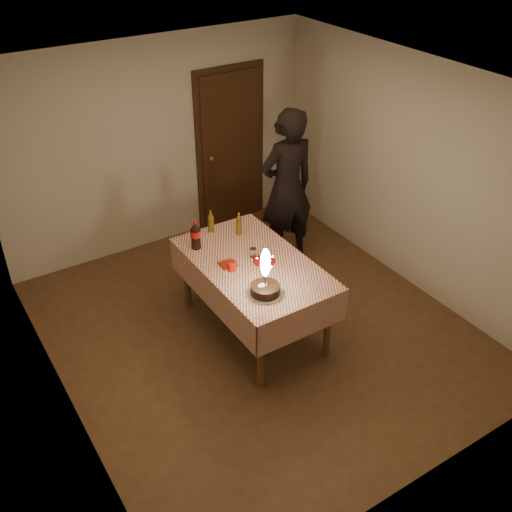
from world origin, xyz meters
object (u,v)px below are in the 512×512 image
Objects in this scene: birthday_cake at (265,283)px; clear_cup at (253,253)px; cola_bottle at (196,235)px; red_plate at (264,261)px; photographer at (287,188)px; amber_bottle_right at (239,224)px; amber_bottle_left at (211,222)px; dining_table at (253,272)px; red_cup at (231,266)px.

clear_cup is at bearing 67.79° from birthday_cake.
birthday_cake is 1.52× the size of cola_bottle.
cola_bottle is at bearing 99.04° from birthday_cake.
photographer is (0.98, 1.01, 0.12)m from red_plate.
cola_bottle is 1.25× the size of amber_bottle_right.
amber_bottle_left and amber_bottle_right have the same top height.
dining_table is 0.62m from amber_bottle_right.
clear_cup is (0.24, 0.59, -0.07)m from birthday_cake.
red_plate is at bearing -134.11° from photographer.
amber_bottle_right is at bearing 73.08° from dining_table.
cola_bottle is 0.36m from amber_bottle_left.
birthday_cake is 1.89× the size of amber_bottle_left.
cola_bottle is 1.49m from photographer.
birthday_cake is 0.50m from red_cup.
amber_bottle_right reaches higher than red_plate.
photographer reaches higher than birthday_cake.
cola_bottle is 1.25× the size of amber_bottle_left.
red_plate reaches higher than dining_table.
amber_bottle_right reaches higher than clear_cup.
red_plate is 0.61m from amber_bottle_right.
amber_bottle_right is 0.13× the size of photographer.
amber_bottle_left is at bearing 84.26° from birthday_cake.
dining_table is at bearing 69.64° from birthday_cake.
red_cup is 1.11× the size of clear_cup.
amber_bottle_left is 1.00× the size of amber_bottle_right.
red_cup is (-0.07, 0.49, -0.07)m from birthday_cake.
amber_bottle_right is at bearing -155.54° from photographer.
birthday_cake is (-0.18, -0.49, 0.23)m from dining_table.
birthday_cake is at bearing -110.36° from dining_table.
red_cup is 0.31× the size of cola_bottle.
amber_bottle_left is (0.29, 0.21, -0.03)m from cola_bottle.
birthday_cake is 1.05m from cola_bottle.
cola_bottle is at bearing 127.33° from red_plate.
photographer is at bearing 36.02° from red_cup.
dining_table is 0.30m from red_cup.
amber_bottle_left is (0.13, 1.25, -0.00)m from birthday_cake.
dining_table is at bearing -57.41° from cola_bottle.
red_cup reaches higher than dining_table.
amber_bottle_left is (-0.06, 0.75, 0.23)m from dining_table.
amber_bottle_right is (0.42, 0.55, 0.07)m from red_cup.
amber_bottle_right is at bearing 83.47° from red_plate.
birthday_cake is at bearing -82.35° from red_cup.
red_plate is at bearing -96.53° from amber_bottle_right.
red_plate is (0.28, 0.45, -0.12)m from birthday_cake.
cola_bottle reaches higher than amber_bottle_left.
amber_bottle_left is 1.15m from photographer.
dining_table is at bearing 156.83° from red_plate.
birthday_cake is 1.89× the size of amber_bottle_right.
amber_bottle_right is (0.11, 0.46, 0.07)m from clear_cup.
clear_cup is 0.28× the size of cola_bottle.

